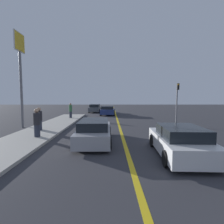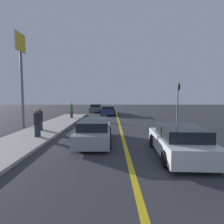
{
  "view_description": "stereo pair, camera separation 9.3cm",
  "coord_description": "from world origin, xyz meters",
  "px_view_note": "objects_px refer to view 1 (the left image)",
  "views": [
    {
      "loc": [
        -0.78,
        1.32,
        2.55
      ],
      "look_at": [
        -0.67,
        12.7,
        1.56
      ],
      "focal_mm": 28.0,
      "sensor_mm": 36.0,
      "label": 1
    },
    {
      "loc": [
        -0.68,
        1.32,
        2.55
      ],
      "look_at": [
        -0.67,
        12.7,
        1.56
      ],
      "focal_mm": 28.0,
      "sensor_mm": 36.0,
      "label": 2
    }
  ],
  "objects_px": {
    "car_parked_left_lot": "(95,108)",
    "pedestrian_far_standing": "(71,110)",
    "pedestrian_mid_group": "(39,119)",
    "traffic_light": "(177,100)",
    "pedestrian_near_curb": "(37,123)",
    "car_near_right_lane": "(180,141)",
    "car_far_distant": "(108,111)",
    "car_ahead_center": "(94,131)",
    "roadside_sign": "(20,60)"
  },
  "relations": [
    {
      "from": "pedestrian_near_curb",
      "to": "pedestrian_far_standing",
      "type": "height_order",
      "value": "same"
    },
    {
      "from": "pedestrian_mid_group",
      "to": "roadside_sign",
      "type": "relative_size",
      "value": 0.22
    },
    {
      "from": "car_ahead_center",
      "to": "car_far_distant",
      "type": "xyz_separation_m",
      "value": [
        0.52,
        14.92,
        0.01
      ]
    },
    {
      "from": "car_ahead_center",
      "to": "pedestrian_far_standing",
      "type": "bearing_deg",
      "value": 108.88
    },
    {
      "from": "pedestrian_mid_group",
      "to": "traffic_light",
      "type": "relative_size",
      "value": 0.45
    },
    {
      "from": "car_parked_left_lot",
      "to": "pedestrian_far_standing",
      "type": "height_order",
      "value": "pedestrian_far_standing"
    },
    {
      "from": "car_parked_left_lot",
      "to": "pedestrian_far_standing",
      "type": "xyz_separation_m",
      "value": [
        -2.03,
        -9.03,
        0.35
      ]
    },
    {
      "from": "pedestrian_mid_group",
      "to": "car_far_distant",
      "type": "bearing_deg",
      "value": 68.4
    },
    {
      "from": "car_ahead_center",
      "to": "roadside_sign",
      "type": "bearing_deg",
      "value": 142.89
    },
    {
      "from": "pedestrian_near_curb",
      "to": "traffic_light",
      "type": "bearing_deg",
      "value": 24.99
    },
    {
      "from": "car_ahead_center",
      "to": "traffic_light",
      "type": "height_order",
      "value": "traffic_light"
    },
    {
      "from": "traffic_light",
      "to": "roadside_sign",
      "type": "xyz_separation_m",
      "value": [
        -13.11,
        -0.82,
        3.25
      ]
    },
    {
      "from": "car_ahead_center",
      "to": "car_parked_left_lot",
      "type": "height_order",
      "value": "car_parked_left_lot"
    },
    {
      "from": "car_near_right_lane",
      "to": "pedestrian_mid_group",
      "type": "distance_m",
      "value": 9.67
    },
    {
      "from": "car_near_right_lane",
      "to": "car_ahead_center",
      "type": "xyz_separation_m",
      "value": [
        -3.89,
        2.34,
        -0.01
      ]
    },
    {
      "from": "car_ahead_center",
      "to": "traffic_light",
      "type": "distance_m",
      "value": 8.87
    },
    {
      "from": "pedestrian_far_standing",
      "to": "traffic_light",
      "type": "bearing_deg",
      "value": -24.93
    },
    {
      "from": "pedestrian_far_standing",
      "to": "car_ahead_center",
      "type": "bearing_deg",
      "value": -70.39
    },
    {
      "from": "car_parked_left_lot",
      "to": "car_near_right_lane",
      "type": "bearing_deg",
      "value": -73.17
    },
    {
      "from": "car_far_distant",
      "to": "pedestrian_mid_group",
      "type": "relative_size",
      "value": 2.4
    },
    {
      "from": "car_far_distant",
      "to": "pedestrian_near_curb",
      "type": "height_order",
      "value": "pedestrian_near_curb"
    },
    {
      "from": "pedestrian_near_curb",
      "to": "pedestrian_far_standing",
      "type": "distance_m",
      "value": 9.64
    },
    {
      "from": "car_near_right_lane",
      "to": "roadside_sign",
      "type": "xyz_separation_m",
      "value": [
        -10.27,
        7.03,
        4.92
      ]
    },
    {
      "from": "car_far_distant",
      "to": "pedestrian_far_standing",
      "type": "xyz_separation_m",
      "value": [
        -4.21,
        -4.56,
        0.37
      ]
    },
    {
      "from": "pedestrian_mid_group",
      "to": "traffic_light",
      "type": "xyz_separation_m",
      "value": [
        10.99,
        2.66,
        1.34
      ]
    },
    {
      "from": "car_parked_left_lot",
      "to": "pedestrian_mid_group",
      "type": "distance_m",
      "value": 16.74
    },
    {
      "from": "traffic_light",
      "to": "roadside_sign",
      "type": "relative_size",
      "value": 0.48
    },
    {
      "from": "car_near_right_lane",
      "to": "car_far_distant",
      "type": "bearing_deg",
      "value": 103.78
    },
    {
      "from": "car_ahead_center",
      "to": "traffic_light",
      "type": "relative_size",
      "value": 1.26
    },
    {
      "from": "traffic_light",
      "to": "pedestrian_far_standing",
      "type": "bearing_deg",
      "value": 155.07
    },
    {
      "from": "car_parked_left_lot",
      "to": "pedestrian_mid_group",
      "type": "height_order",
      "value": "pedestrian_mid_group"
    },
    {
      "from": "traffic_light",
      "to": "roadside_sign",
      "type": "height_order",
      "value": "roadside_sign"
    },
    {
      "from": "car_far_distant",
      "to": "pedestrian_mid_group",
      "type": "distance_m",
      "value": 12.98
    },
    {
      "from": "pedestrian_mid_group",
      "to": "pedestrian_far_standing",
      "type": "xyz_separation_m",
      "value": [
        0.56,
        7.51,
        0.04
      ]
    },
    {
      "from": "car_far_distant",
      "to": "traffic_light",
      "type": "distance_m",
      "value": 11.4
    },
    {
      "from": "roadside_sign",
      "to": "car_near_right_lane",
      "type": "bearing_deg",
      "value": -34.41
    },
    {
      "from": "car_ahead_center",
      "to": "pedestrian_near_curb",
      "type": "xyz_separation_m",
      "value": [
        -3.53,
        0.73,
        0.37
      ]
    },
    {
      "from": "car_parked_left_lot",
      "to": "pedestrian_near_curb",
      "type": "height_order",
      "value": "pedestrian_near_curb"
    },
    {
      "from": "car_ahead_center",
      "to": "pedestrian_mid_group",
      "type": "xyz_separation_m",
      "value": [
        -4.26,
        2.86,
        0.34
      ]
    },
    {
      "from": "car_ahead_center",
      "to": "car_parked_left_lot",
      "type": "relative_size",
      "value": 1.12
    },
    {
      "from": "roadside_sign",
      "to": "pedestrian_far_standing",
      "type": "bearing_deg",
      "value": 64.7
    },
    {
      "from": "roadside_sign",
      "to": "pedestrian_near_curb",
      "type": "bearing_deg",
      "value": -54.32
    },
    {
      "from": "car_near_right_lane",
      "to": "pedestrian_mid_group",
      "type": "xyz_separation_m",
      "value": [
        -8.15,
        5.2,
        0.33
      ]
    },
    {
      "from": "car_ahead_center",
      "to": "roadside_sign",
      "type": "relative_size",
      "value": 0.61
    },
    {
      "from": "car_near_right_lane",
      "to": "car_ahead_center",
      "type": "relative_size",
      "value": 0.92
    },
    {
      "from": "pedestrian_mid_group",
      "to": "traffic_light",
      "type": "distance_m",
      "value": 11.39
    },
    {
      "from": "car_near_right_lane",
      "to": "pedestrian_near_curb",
      "type": "bearing_deg",
      "value": 160.25
    },
    {
      "from": "car_ahead_center",
      "to": "traffic_light",
      "type": "xyz_separation_m",
      "value": [
        6.74,
        5.52,
        1.68
      ]
    },
    {
      "from": "car_ahead_center",
      "to": "car_parked_left_lot",
      "type": "bearing_deg",
      "value": 94.18
    },
    {
      "from": "car_parked_left_lot",
      "to": "pedestrian_far_standing",
      "type": "distance_m",
      "value": 9.26
    }
  ]
}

